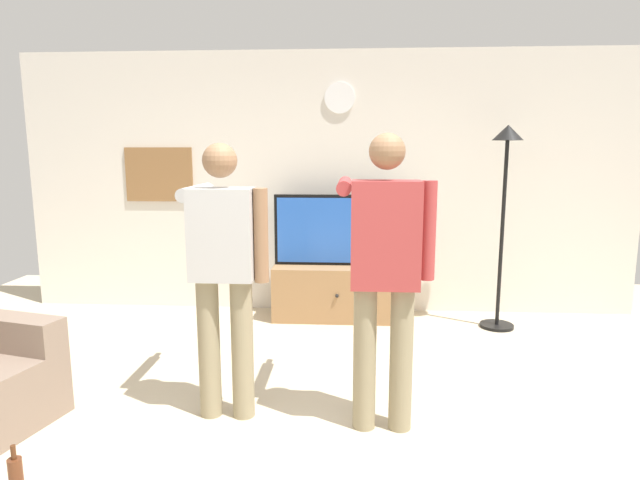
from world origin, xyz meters
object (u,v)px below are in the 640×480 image
framed_picture (159,174)px  person_standing_nearer_couch (385,266)px  television (338,230)px  floor_lamp (505,185)px  wall_clock (340,98)px  person_standing_nearer_lamp (224,266)px  tv_stand (338,292)px

framed_picture → person_standing_nearer_couch: (2.25, -2.43, -0.42)m
television → floor_lamp: 1.64m
framed_picture → floor_lamp: bearing=-8.0°
floor_lamp → television: bearing=171.4°
wall_clock → floor_lamp: bearing=-17.1°
television → framed_picture: 2.00m
wall_clock → person_standing_nearer_lamp: size_ratio=0.18×
wall_clock → person_standing_nearer_couch: 2.73m
tv_stand → television: bearing=90.0°
tv_stand → floor_lamp: size_ratio=0.67×
tv_stand → person_standing_nearer_lamp: size_ratio=0.74×
floor_lamp → person_standing_nearer_couch: bearing=-122.0°
wall_clock → floor_lamp: 1.83m
tv_stand → wall_clock: wall_clock is taller
person_standing_nearer_lamp → person_standing_nearer_couch: person_standing_nearer_couch is taller
tv_stand → person_standing_nearer_lamp: (-0.65, -2.04, 0.72)m
floor_lamp → person_standing_nearer_lamp: size_ratio=1.11×
tv_stand → person_standing_nearer_couch: 2.29m
tv_stand → person_standing_nearer_couch: (0.34, -2.13, 0.75)m
television → tv_stand: bearing=-90.0°
tv_stand → floor_lamp: bearing=-6.9°
wall_clock → framed_picture: wall_clock is taller
television → floor_lamp: bearing=-8.6°
person_standing_nearer_couch → person_standing_nearer_lamp: bearing=174.7°
framed_picture → person_standing_nearer_lamp: bearing=-61.8°
wall_clock → person_standing_nearer_couch: size_ratio=0.17×
floor_lamp → person_standing_nearer_lamp: (-2.21, -1.85, -0.39)m
person_standing_nearer_couch → wall_clock: bearing=98.0°
framed_picture → floor_lamp: size_ratio=0.37×
floor_lamp → framed_picture: bearing=172.0°
framed_picture → person_standing_nearer_lamp: person_standing_nearer_lamp is taller
tv_stand → person_standing_nearer_lamp: bearing=-107.7°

